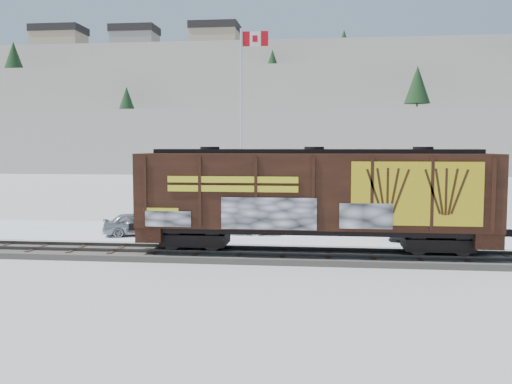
# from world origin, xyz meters

# --- Properties ---
(ground) EXTENTS (500.00, 500.00, 0.00)m
(ground) POSITION_xyz_m (0.00, 0.00, 0.00)
(ground) COLOR white
(ground) RESTS_ON ground
(rail_track) EXTENTS (50.00, 3.40, 0.43)m
(rail_track) POSITION_xyz_m (0.00, 0.00, 0.15)
(rail_track) COLOR #59544C
(rail_track) RESTS_ON ground
(parking_strip) EXTENTS (40.00, 8.00, 0.03)m
(parking_strip) POSITION_xyz_m (0.00, 7.50, 0.01)
(parking_strip) COLOR white
(parking_strip) RESTS_ON ground
(hillside) EXTENTS (360.00, 110.00, 93.00)m
(hillside) POSITION_xyz_m (-0.05, 139.79, 14.37)
(hillside) COLOR white
(hillside) RESTS_ON ground
(hopper_railcar) EXTENTS (16.11, 3.06, 4.66)m
(hopper_railcar) POSITION_xyz_m (3.34, -0.01, 3.00)
(hopper_railcar) COLOR black
(hopper_railcar) RESTS_ON rail_track
(flagpole) EXTENTS (2.30, 0.90, 13.16)m
(flagpole) POSITION_xyz_m (-1.74, 12.74, 4.99)
(flagpole) COLOR silver
(flagpole) RESTS_ON ground
(car_silver) EXTENTS (4.27, 2.83, 1.35)m
(car_silver) POSITION_xyz_m (-6.99, 5.80, 0.71)
(car_silver) COLOR #A8A9AF
(car_silver) RESTS_ON parking_strip
(car_white) EXTENTS (4.76, 1.74, 1.56)m
(car_white) POSITION_xyz_m (-1.45, 7.03, 0.81)
(car_white) COLOR white
(car_white) RESTS_ON parking_strip
(car_dark) EXTENTS (5.52, 2.49, 1.57)m
(car_dark) POSITION_xyz_m (9.87, 5.55, 0.81)
(car_dark) COLOR black
(car_dark) RESTS_ON parking_strip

